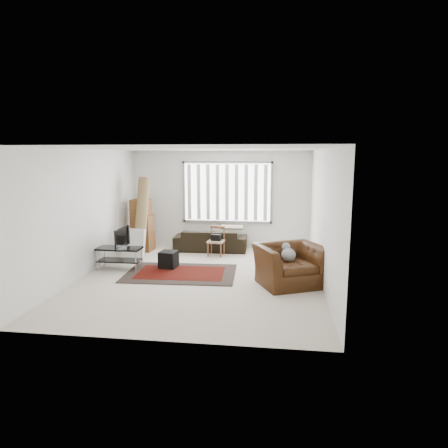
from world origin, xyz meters
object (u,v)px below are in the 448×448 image
object	(u,v)px
sofa	(211,237)
armchair	(290,262)
tv_stand	(120,253)
side_chair	(216,240)
moving_boxes	(142,227)

from	to	relation	value
sofa	armchair	distance (m)	3.37
sofa	tv_stand	bearing A→B (deg)	47.45
tv_stand	side_chair	world-z (taller)	side_chair
sofa	armchair	bearing A→B (deg)	125.30
sofa	side_chair	world-z (taller)	sofa
tv_stand	moving_boxes	xyz separation A→B (m)	(-0.09, 1.82, 0.29)
tv_stand	sofa	world-z (taller)	sofa
tv_stand	side_chair	bearing A→B (deg)	37.33
tv_stand	side_chair	xyz separation A→B (m)	(2.00, 1.52, 0.06)
side_chair	armchair	xyz separation A→B (m)	(1.81, -2.14, 0.04)
sofa	side_chair	xyz separation A→B (m)	(0.24, -0.54, 0.04)
tv_stand	armchair	distance (m)	3.86
side_chair	tv_stand	bearing A→B (deg)	-136.58
tv_stand	armchair	xyz separation A→B (m)	(3.81, -0.62, 0.10)
tv_stand	armchair	size ratio (longest dim) A/B	0.63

